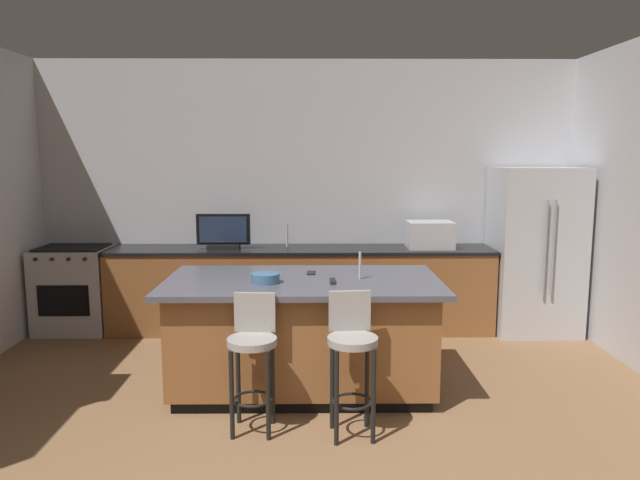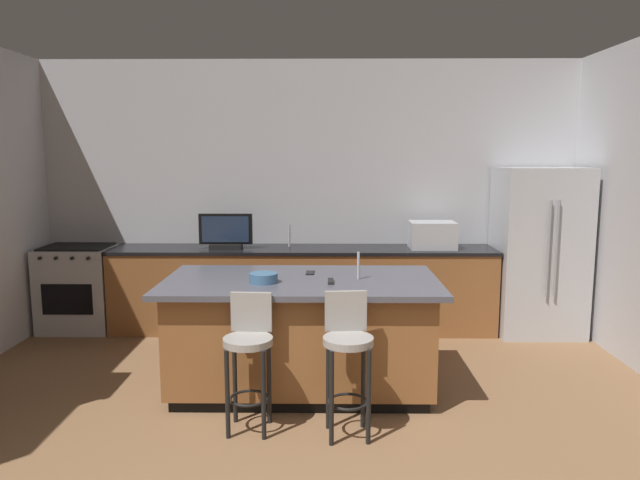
# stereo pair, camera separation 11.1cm
# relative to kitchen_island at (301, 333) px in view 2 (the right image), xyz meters

# --- Properties ---
(wall_back) EXTENTS (6.38, 0.12, 2.92)m
(wall_back) POSITION_rel_kitchen_island_xyz_m (0.01, 2.02, 0.99)
(wall_back) COLOR #BCBCC1
(wall_back) RESTS_ON ground_plane
(counter_back) EXTENTS (4.11, 0.62, 0.90)m
(counter_back) POSITION_rel_kitchen_island_xyz_m (-0.05, 1.64, -0.02)
(counter_back) COLOR brown
(counter_back) RESTS_ON ground_plane
(kitchen_island) EXTENTS (2.19, 1.17, 0.92)m
(kitchen_island) POSITION_rel_kitchen_island_xyz_m (0.00, 0.00, 0.00)
(kitchen_island) COLOR black
(kitchen_island) RESTS_ON ground_plane
(refrigerator) EXTENTS (0.88, 0.76, 1.77)m
(refrigerator) POSITION_rel_kitchen_island_xyz_m (2.45, 1.58, 0.41)
(refrigerator) COLOR #B7BABF
(refrigerator) RESTS_ON ground_plane
(range_oven) EXTENTS (0.76, 0.63, 0.92)m
(range_oven) POSITION_rel_kitchen_island_xyz_m (-2.50, 1.64, -0.01)
(range_oven) COLOR #B7BABF
(range_oven) RESTS_ON ground_plane
(microwave) EXTENTS (0.48, 0.36, 0.29)m
(microwave) POSITION_rel_kitchen_island_xyz_m (1.33, 1.64, 0.58)
(microwave) COLOR #B7BABF
(microwave) RESTS_ON counter_back
(tv_monitor) EXTENTS (0.57, 0.16, 0.37)m
(tv_monitor) POSITION_rel_kitchen_island_xyz_m (-0.87, 1.59, 0.61)
(tv_monitor) COLOR black
(tv_monitor) RESTS_ON counter_back
(sink_faucet_back) EXTENTS (0.02, 0.02, 0.24)m
(sink_faucet_back) POSITION_rel_kitchen_island_xyz_m (-0.20, 1.74, 0.56)
(sink_faucet_back) COLOR #B2B2B7
(sink_faucet_back) RESTS_ON counter_back
(sink_faucet_island) EXTENTS (0.02, 0.02, 0.22)m
(sink_faucet_island) POSITION_rel_kitchen_island_xyz_m (0.46, 0.00, 0.56)
(sink_faucet_island) COLOR #B2B2B7
(sink_faucet_island) RESTS_ON kitchen_island
(bar_stool_left) EXTENTS (0.34, 0.35, 0.95)m
(bar_stool_left) POSITION_rel_kitchen_island_xyz_m (-0.33, -0.71, 0.10)
(bar_stool_left) COLOR gray
(bar_stool_left) RESTS_ON ground_plane
(bar_stool_right) EXTENTS (0.34, 0.35, 0.98)m
(bar_stool_right) POSITION_rel_kitchen_island_xyz_m (0.35, -0.78, 0.12)
(bar_stool_right) COLOR gray
(bar_stool_right) RESTS_ON ground_plane
(fruit_bowl) EXTENTS (0.22, 0.22, 0.07)m
(fruit_bowl) POSITION_rel_kitchen_island_xyz_m (-0.29, -0.13, 0.49)
(fruit_bowl) COLOR #3F668C
(fruit_bowl) RESTS_ON kitchen_island
(cell_phone) EXTENTS (0.07, 0.15, 0.01)m
(cell_phone) POSITION_rel_kitchen_island_xyz_m (0.07, 0.23, 0.45)
(cell_phone) COLOR black
(cell_phone) RESTS_ON kitchen_island
(tv_remote) EXTENTS (0.04, 0.17, 0.02)m
(tv_remote) POSITION_rel_kitchen_island_xyz_m (0.24, -0.13, 0.46)
(tv_remote) COLOR black
(tv_remote) RESTS_ON kitchen_island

